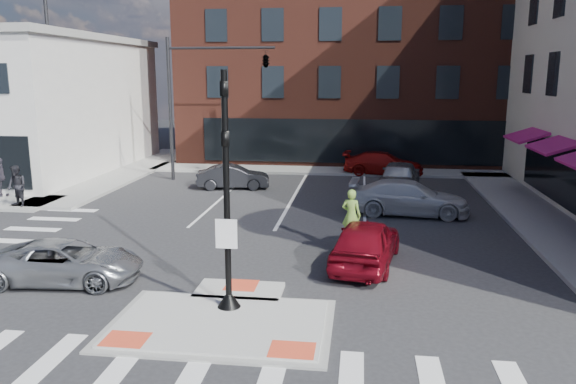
# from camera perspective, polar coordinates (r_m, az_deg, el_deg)

# --- Properties ---
(ground) EXTENTS (120.00, 120.00, 0.00)m
(ground) POSITION_cam_1_polar(r_m,az_deg,el_deg) (14.54, -6.36, -12.53)
(ground) COLOR #28282B
(ground) RESTS_ON ground
(refuge_island) EXTENTS (5.40, 4.65, 0.13)m
(refuge_island) POSITION_cam_1_polar(r_m,az_deg,el_deg) (14.29, -6.62, -12.77)
(refuge_island) COLOR gray
(refuge_island) RESTS_ON ground
(sidewalk_e) EXTENTS (3.00, 24.00, 0.15)m
(sidewalk_e) POSITION_cam_1_polar(r_m,az_deg,el_deg) (24.76, 24.97, -3.08)
(sidewalk_e) COLOR gray
(sidewalk_e) RESTS_ON ground
(sidewalk_n) EXTENTS (26.00, 3.00, 0.15)m
(sidewalk_n) POSITION_cam_1_polar(r_m,az_deg,el_deg) (35.34, 6.95, 2.15)
(sidewalk_n) COLOR gray
(sidewalk_n) RESTS_ON ground
(building_n) EXTENTS (24.40, 18.40, 15.50)m
(building_n) POSITION_cam_1_polar(r_m,az_deg,el_deg) (44.87, 7.36, 14.09)
(building_n) COLOR #522319
(building_n) RESTS_ON ground
(building_far_left) EXTENTS (10.00, 12.00, 10.00)m
(building_far_left) POSITION_cam_1_polar(r_m,az_deg,el_deg) (65.25, 1.11, 11.00)
(building_far_left) COLOR slate
(building_far_left) RESTS_ON ground
(building_far_right) EXTENTS (12.00, 12.00, 12.00)m
(building_far_right) POSITION_cam_1_polar(r_m,az_deg,el_deg) (67.08, 12.65, 11.60)
(building_far_right) COLOR brown
(building_far_right) RESTS_ON ground
(signal_pole) EXTENTS (0.60, 0.60, 5.98)m
(signal_pole) POSITION_cam_1_polar(r_m,az_deg,el_deg) (14.11, -6.20, -3.12)
(signal_pole) COLOR black
(signal_pole) RESTS_ON refuge_island
(mast_arm_signal) EXTENTS (6.10, 2.24, 8.00)m
(mast_arm_signal) POSITION_cam_1_polar(r_m,az_deg,el_deg) (31.57, -4.96, 12.23)
(mast_arm_signal) COLOR black
(mast_arm_signal) RESTS_ON ground
(silver_suv) EXTENTS (4.59, 2.40, 1.23)m
(silver_suv) POSITION_cam_1_polar(r_m,az_deg,el_deg) (17.76, -21.70, -6.61)
(silver_suv) COLOR #9DA1A4
(silver_suv) RESTS_ON ground
(red_sedan) EXTENTS (2.53, 4.72, 1.53)m
(red_sedan) POSITION_cam_1_polar(r_m,az_deg,el_deg) (18.04, 7.92, -5.09)
(red_sedan) COLOR maroon
(red_sedan) RESTS_ON ground
(white_pickup) EXTENTS (5.26, 2.47, 1.48)m
(white_pickup) POSITION_cam_1_polar(r_m,az_deg,el_deg) (24.88, 12.18, -0.57)
(white_pickup) COLOR silver
(white_pickup) RESTS_ON ground
(bg_car_dark) EXTENTS (3.99, 1.94, 1.26)m
(bg_car_dark) POSITION_cam_1_polar(r_m,az_deg,el_deg) (30.04, -5.59, 1.54)
(bg_car_dark) COLOR #232428
(bg_car_dark) RESTS_ON ground
(bg_car_silver) EXTENTS (2.59, 5.00, 1.63)m
(bg_car_silver) POSITION_cam_1_polar(r_m,az_deg,el_deg) (29.87, 11.30, 1.66)
(bg_car_silver) COLOR #A0A3A7
(bg_car_silver) RESTS_ON ground
(bg_car_red) EXTENTS (4.96, 2.42, 1.39)m
(bg_car_red) POSITION_cam_1_polar(r_m,az_deg,el_deg) (34.50, 9.65, 2.88)
(bg_car_red) COLOR maroon
(bg_car_red) RESTS_ON ground
(cyclist) EXTENTS (1.10, 1.89, 2.25)m
(cyclist) POSITION_cam_1_polar(r_m,az_deg,el_deg) (19.11, 6.40, -4.10)
(cyclist) COLOR #3F3F44
(cyclist) RESTS_ON ground
(pedestrian_a) EXTENTS (1.11, 1.01, 1.86)m
(pedestrian_a) POSITION_cam_1_polar(r_m,az_deg,el_deg) (27.91, -25.84, 0.54)
(pedestrian_a) COLOR black
(pedestrian_a) RESTS_ON sidewalk_nw
(pedestrian_b) EXTENTS (1.18, 1.02, 1.90)m
(pedestrian_b) POSITION_cam_1_polar(r_m,az_deg,el_deg) (30.68, -27.06, 1.40)
(pedestrian_b) COLOR #342F3A
(pedestrian_b) RESTS_ON sidewalk_nw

